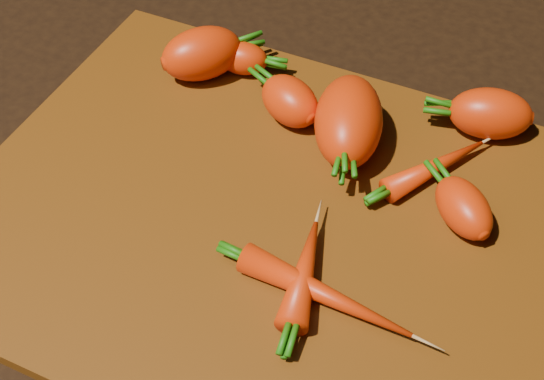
% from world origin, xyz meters
% --- Properties ---
extents(ground, '(2.00, 2.00, 0.01)m').
position_xyz_m(ground, '(0.00, 0.00, -0.01)').
color(ground, black).
extents(cutting_board, '(0.50, 0.40, 0.01)m').
position_xyz_m(cutting_board, '(0.00, 0.00, 0.01)').
color(cutting_board, '#522A09').
rests_on(cutting_board, ground).
extents(carrot_0, '(0.09, 0.09, 0.05)m').
position_xyz_m(carrot_0, '(-0.13, 0.14, 0.04)').
color(carrot_0, red).
rests_on(carrot_0, cutting_board).
extents(carrot_1, '(0.08, 0.07, 0.04)m').
position_xyz_m(carrot_1, '(-0.03, 0.11, 0.03)').
color(carrot_1, red).
rests_on(carrot_1, cutting_board).
extents(carrot_2, '(0.09, 0.12, 0.06)m').
position_xyz_m(carrot_2, '(0.03, 0.10, 0.04)').
color(carrot_2, red).
rests_on(carrot_2, cutting_board).
extents(carrot_3, '(0.08, 0.06, 0.05)m').
position_xyz_m(carrot_3, '(0.14, 0.17, 0.03)').
color(carrot_3, red).
rests_on(carrot_3, cutting_board).
extents(carrot_4, '(0.05, 0.04, 0.03)m').
position_xyz_m(carrot_4, '(-0.10, 0.16, 0.03)').
color(carrot_4, red).
rests_on(carrot_4, cutting_board).
extents(carrot_5, '(0.07, 0.07, 0.04)m').
position_xyz_m(carrot_5, '(0.15, 0.06, 0.03)').
color(carrot_5, red).
rests_on(carrot_5, cutting_board).
extents(carrot_6, '(0.08, 0.10, 0.02)m').
position_xyz_m(carrot_6, '(0.11, 0.10, 0.02)').
color(carrot_6, red).
rests_on(carrot_6, cutting_board).
extents(carrot_7, '(0.14, 0.04, 0.02)m').
position_xyz_m(carrot_7, '(0.08, -0.06, 0.02)').
color(carrot_7, red).
rests_on(carrot_7, cutting_board).
extents(carrot_8, '(0.05, 0.10, 0.03)m').
position_xyz_m(carrot_8, '(0.05, -0.05, 0.02)').
color(carrot_8, red).
rests_on(carrot_8, cutting_board).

